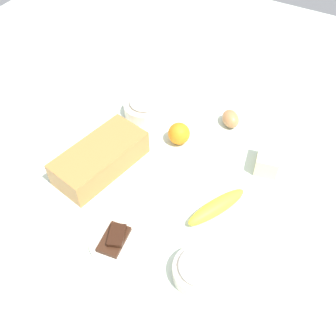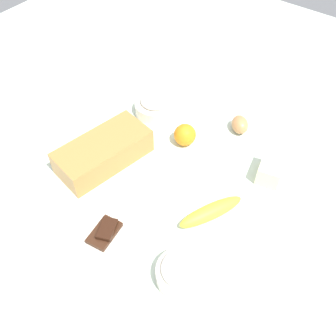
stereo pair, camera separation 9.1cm
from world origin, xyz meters
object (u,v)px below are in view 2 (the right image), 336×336
(orange_fruit, at_px, (185,135))
(egg_near_butter, at_px, (240,125))
(loaf_pan, at_px, (103,151))
(banana, at_px, (211,212))
(butter_block, at_px, (271,170))
(chocolate_plate, at_px, (105,234))
(flour_bowl, at_px, (155,105))
(sugar_bowl, at_px, (183,272))

(orange_fruit, distance_m, egg_near_butter, 0.19)
(loaf_pan, bearing_deg, egg_near_butter, -24.77)
(loaf_pan, xyz_separation_m, banana, (0.03, -0.36, -0.02))
(loaf_pan, distance_m, egg_near_butter, 0.44)
(butter_block, xyz_separation_m, chocolate_plate, (-0.43, 0.24, -0.02))
(flour_bowl, bearing_deg, banana, -122.39)
(loaf_pan, relative_size, orange_fruit, 4.33)
(sugar_bowl, xyz_separation_m, orange_fruit, (0.37, 0.26, 0.00))
(flour_bowl, height_order, banana, flour_bowl)
(orange_fruit, xyz_separation_m, chocolate_plate, (-0.40, -0.03, -0.02))
(flour_bowl, height_order, butter_block, flour_bowl)
(flour_bowl, bearing_deg, orange_fruit, -109.85)
(loaf_pan, xyz_separation_m, egg_near_butter, (0.36, -0.25, -0.02))
(egg_near_butter, bearing_deg, chocolate_plate, 172.35)
(egg_near_butter, bearing_deg, butter_block, -124.75)
(orange_fruit, bearing_deg, flour_bowl, 70.15)
(sugar_bowl, height_order, orange_fruit, orange_fruit)
(orange_fruit, distance_m, chocolate_plate, 0.40)
(loaf_pan, bearing_deg, flour_bowl, 14.59)
(flour_bowl, relative_size, egg_near_butter, 1.91)
(sugar_bowl, distance_m, chocolate_plate, 0.23)
(loaf_pan, distance_m, butter_block, 0.49)
(banana, relative_size, egg_near_butter, 2.68)
(sugar_bowl, bearing_deg, orange_fruit, 34.93)
(egg_near_butter, bearing_deg, loaf_pan, 144.87)
(flour_bowl, relative_size, orange_fruit, 1.96)
(banana, height_order, butter_block, butter_block)
(loaf_pan, height_order, chocolate_plate, loaf_pan)
(flour_bowl, xyz_separation_m, orange_fruit, (-0.06, -0.17, 0.01))
(loaf_pan, bearing_deg, sugar_bowl, -101.43)
(butter_block, bearing_deg, loaf_pan, 119.91)
(banana, bearing_deg, chocolate_plate, 139.87)
(banana, distance_m, orange_fruit, 0.28)
(sugar_bowl, height_order, banana, sugar_bowl)
(flour_bowl, xyz_separation_m, egg_near_butter, (0.09, -0.27, -0.00))
(banana, height_order, egg_near_butter, egg_near_butter)
(loaf_pan, distance_m, banana, 0.36)
(loaf_pan, bearing_deg, banana, -75.51)
(sugar_bowl, distance_m, butter_block, 0.41)
(banana, height_order, chocolate_plate, banana)
(loaf_pan, bearing_deg, orange_fruit, -24.67)
(banana, bearing_deg, butter_block, -15.77)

